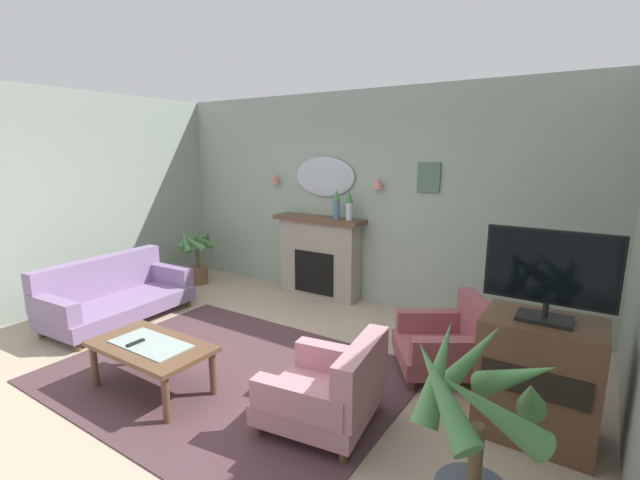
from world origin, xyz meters
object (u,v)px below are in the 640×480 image
at_px(mantel_vase_centre, 349,205).
at_px(tv_cabinet, 538,378).
at_px(wall_sconce_right, 378,183).
at_px(framed_picture, 429,178).
at_px(tv_remote, 136,343).
at_px(wall_mirror, 324,177).
at_px(armchair_near_fireplace, 451,341).
at_px(fireplace, 319,258).
at_px(coffee_table, 151,350).
at_px(mantel_vase_left, 336,203).
at_px(tv_flatscreen, 549,273).
at_px(wall_sconce_left, 275,178).
at_px(potted_plant_corner_palm, 476,443).
at_px(floral_couch, 114,294).
at_px(armchair_in_corner, 331,389).
at_px(potted_plant_tall_palm, 197,253).

height_order(mantel_vase_centre, tv_cabinet, mantel_vase_centre).
height_order(wall_sconce_right, framed_picture, framed_picture).
distance_m(tv_remote, tv_cabinet, 3.23).
height_order(wall_mirror, armchair_near_fireplace, wall_mirror).
bearing_deg(framed_picture, fireplace, -174.23).
xyz_separation_m(armchair_near_fireplace, tv_cabinet, (0.80, -0.59, 0.15)).
bearing_deg(coffee_table, mantel_vase_left, 87.58).
distance_m(wall_mirror, tv_flatscreen, 3.63).
height_order(mantel_vase_centre, wall_mirror, wall_mirror).
xyz_separation_m(fireplace, mantel_vase_centre, (0.50, -0.03, 0.80)).
xyz_separation_m(wall_sconce_left, potted_plant_corner_palm, (3.75, -3.06, -1.05)).
bearing_deg(tv_remote, mantel_vase_left, 85.70).
height_order(fireplace, potted_plant_corner_palm, potted_plant_corner_palm).
bearing_deg(fireplace, mantel_vase_left, -5.39).
relative_size(tv_cabinet, tv_flatscreen, 1.07).
height_order(floral_couch, armchair_near_fireplace, floral_couch).
height_order(fireplace, wall_sconce_left, wall_sconce_left).
height_order(armchair_in_corner, potted_plant_tall_palm, potted_plant_tall_palm).
distance_m(wall_sconce_right, tv_flatscreen, 2.91).
relative_size(tv_cabinet, potted_plant_corner_palm, 0.74).
xyz_separation_m(fireplace, potted_plant_tall_palm, (-1.95, -0.53, -0.08)).
xyz_separation_m(wall_sconce_right, floral_couch, (-2.51, -2.22, -1.34)).
distance_m(mantel_vase_centre, wall_sconce_right, 0.47).
bearing_deg(tv_flatscreen, potted_plant_tall_palm, 166.13).
relative_size(fireplace, armchair_in_corner, 1.47).
xyz_separation_m(wall_mirror, coffee_table, (0.18, -3.06, -1.33)).
xyz_separation_m(mantel_vase_left, coffee_table, (-0.12, -2.89, -0.99)).
bearing_deg(tv_flatscreen, mantel_vase_left, 147.80).
distance_m(fireplace, potted_plant_tall_palm, 2.02).
relative_size(mantel_vase_left, tv_flatscreen, 0.48).
xyz_separation_m(mantel_vase_centre, tv_cabinet, (2.55, -1.71, -0.92)).
relative_size(armchair_in_corner, armchair_near_fireplace, 0.82).
xyz_separation_m(armchair_near_fireplace, potted_plant_corner_palm, (0.65, -1.81, 0.31)).
bearing_deg(fireplace, potted_plant_tall_palm, -164.86).
bearing_deg(coffee_table, tv_remote, -143.82).
height_order(mantel_vase_centre, wall_sconce_left, wall_sconce_left).
xyz_separation_m(mantel_vase_centre, wall_mirror, (-0.50, 0.17, 0.34)).
xyz_separation_m(fireplace, armchair_in_corner, (1.74, -2.49, -0.27)).
relative_size(fireplace, coffee_table, 1.24).
bearing_deg(potted_plant_corner_palm, tv_flatscreen, 82.67).
relative_size(wall_sconce_right, tv_cabinet, 0.16).
xyz_separation_m(wall_sconce_left, potted_plant_tall_palm, (-1.10, -0.62, -1.17)).
distance_m(mantel_vase_left, mantel_vase_centre, 0.20).
bearing_deg(tv_flatscreen, mantel_vase_centre, 145.82).
bearing_deg(potted_plant_corner_palm, wall_mirror, 133.03).
bearing_deg(floral_couch, wall_sconce_left, 70.02).
xyz_separation_m(potted_plant_tall_palm, potted_plant_corner_palm, (4.85, -2.44, 0.13)).
bearing_deg(coffee_table, tv_flatscreen, 21.93).
bearing_deg(wall_mirror, framed_picture, 0.38).
xyz_separation_m(coffee_table, tv_flatscreen, (2.88, 1.16, 0.86)).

